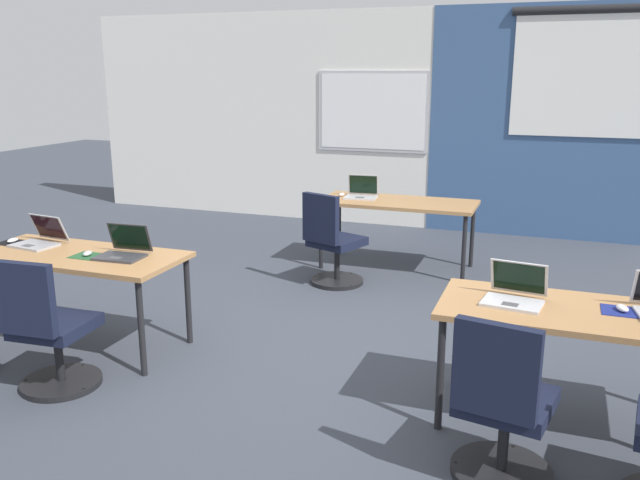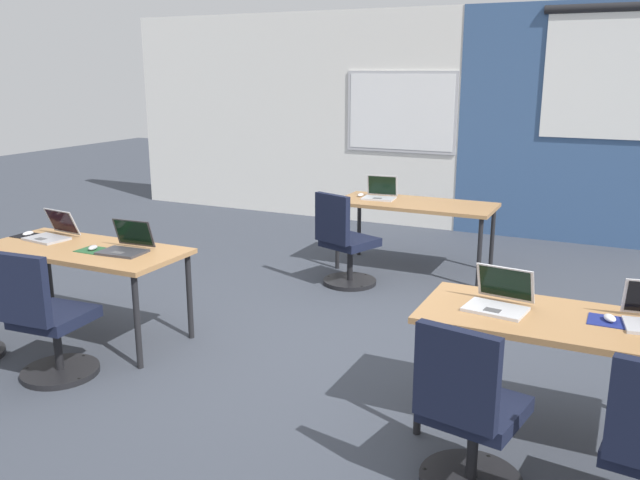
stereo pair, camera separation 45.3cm
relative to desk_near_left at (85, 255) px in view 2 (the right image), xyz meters
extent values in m
plane|color=#383D47|center=(1.75, 0.60, -0.66)|extent=(24.00, 24.00, 0.00)
cube|color=silver|center=(1.75, 4.80, 0.74)|extent=(10.00, 0.20, 2.80)
cube|color=#385684|center=(3.00, 4.69, 0.74)|extent=(2.62, 0.01, 2.80)
cube|color=#B7B7BC|center=(0.93, 4.69, 0.84)|extent=(1.48, 0.02, 1.04)
cube|color=white|center=(0.93, 4.68, 0.84)|extent=(1.40, 0.02, 0.96)
cube|color=white|center=(3.67, 4.67, 1.30)|extent=(2.00, 0.02, 1.38)
cube|color=#A37547|center=(0.00, 0.00, 0.04)|extent=(1.60, 0.70, 0.04)
cylinder|color=black|center=(0.74, -0.30, -0.32)|extent=(0.04, 0.04, 0.68)
cylinder|color=black|center=(-0.74, 0.30, -0.32)|extent=(0.04, 0.04, 0.68)
cylinder|color=black|center=(0.74, 0.30, -0.32)|extent=(0.04, 0.04, 0.68)
cube|color=#A37547|center=(3.50, 0.00, 0.04)|extent=(1.60, 0.70, 0.04)
cylinder|color=black|center=(2.76, -0.30, -0.32)|extent=(0.04, 0.04, 0.68)
cylinder|color=black|center=(2.76, 0.30, -0.32)|extent=(0.04, 0.04, 0.68)
cube|color=#A37547|center=(1.75, 2.80, 0.04)|extent=(1.60, 0.70, 0.04)
cylinder|color=black|center=(1.01, 2.50, -0.32)|extent=(0.04, 0.04, 0.68)
cylinder|color=black|center=(2.49, 2.50, -0.32)|extent=(0.04, 0.04, 0.68)
cylinder|color=black|center=(1.01, 3.10, -0.32)|extent=(0.04, 0.04, 0.68)
cylinder|color=black|center=(2.49, 3.10, -0.32)|extent=(0.04, 0.04, 0.68)
cube|color=#B7B7BC|center=(1.35, 2.80, 0.07)|extent=(0.35, 0.26, 0.02)
cube|color=#4C4C4F|center=(1.35, 2.75, 0.08)|extent=(0.10, 0.07, 0.00)
cube|color=#B7B7BC|center=(1.34, 2.93, 0.19)|extent=(0.33, 0.08, 0.22)
cube|color=black|center=(1.34, 2.93, 0.19)|extent=(0.30, 0.06, 0.19)
ellipsoid|color=silver|center=(1.12, 2.86, 0.08)|extent=(0.06, 0.10, 0.03)
cylinder|color=black|center=(1.33, 2.09, -0.64)|extent=(0.52, 0.52, 0.04)
cylinder|color=black|center=(1.33, 2.09, -0.45)|extent=(0.06, 0.06, 0.34)
cube|color=black|center=(1.33, 2.09, -0.24)|extent=(0.56, 0.56, 0.08)
cube|color=black|center=(1.24, 1.85, 0.03)|extent=(0.40, 0.19, 0.46)
sphere|color=black|center=(1.41, 2.31, -0.64)|extent=(0.04, 0.04, 0.04)
sphere|color=black|center=(1.51, 1.94, -0.64)|extent=(0.04, 0.04, 0.04)
sphere|color=black|center=(1.09, 2.10, -0.64)|extent=(0.04, 0.04, 0.04)
cube|color=#333338|center=(0.38, 0.00, 0.07)|extent=(0.34, 0.25, 0.02)
cube|color=#4C4C4F|center=(0.39, -0.06, 0.08)|extent=(0.09, 0.07, 0.00)
cube|color=#333338|center=(0.37, 0.14, 0.18)|extent=(0.33, 0.10, 0.21)
cube|color=black|center=(0.37, 0.14, 0.18)|extent=(0.30, 0.08, 0.19)
cube|color=#23512D|center=(0.13, -0.03, 0.06)|extent=(0.22, 0.19, 0.00)
ellipsoid|color=#B2B2B7|center=(0.13, -0.03, 0.08)|extent=(0.08, 0.11, 0.03)
cylinder|color=black|center=(0.31, -0.62, -0.64)|extent=(0.52, 0.52, 0.04)
cylinder|color=black|center=(0.31, -0.62, -0.45)|extent=(0.06, 0.06, 0.34)
cube|color=black|center=(0.31, -0.62, -0.24)|extent=(0.47, 0.47, 0.08)
cube|color=black|center=(0.33, -0.86, 0.03)|extent=(0.40, 0.09, 0.46)
sphere|color=black|center=(0.29, -0.38, -0.64)|extent=(0.04, 0.04, 0.04)
sphere|color=black|center=(0.54, -0.67, -0.64)|extent=(0.04, 0.04, 0.04)
sphere|color=black|center=(0.09, -0.70, -0.64)|extent=(0.04, 0.04, 0.04)
cube|color=#9E9EA3|center=(-0.44, 0.05, 0.07)|extent=(0.36, 0.27, 0.02)
cube|color=#4C4C4F|center=(-0.45, 0.00, 0.08)|extent=(0.10, 0.07, 0.00)
cube|color=#9E9EA3|center=(-0.42, 0.20, 0.18)|extent=(0.34, 0.13, 0.21)
cube|color=black|center=(-0.42, 0.20, 0.18)|extent=(0.30, 0.11, 0.18)
cube|color=black|center=(-0.68, 0.08, 0.06)|extent=(0.22, 0.19, 0.00)
ellipsoid|color=silver|center=(-0.68, 0.08, 0.08)|extent=(0.06, 0.10, 0.03)
cube|color=navy|center=(3.70, 0.06, 0.06)|extent=(0.22, 0.19, 0.00)
ellipsoid|color=silver|center=(3.70, 0.06, 0.08)|extent=(0.09, 0.11, 0.03)
cube|color=silver|center=(3.11, -0.04, 0.07)|extent=(0.36, 0.27, 0.02)
cube|color=#4C4C4F|center=(3.10, -0.09, 0.08)|extent=(0.10, 0.07, 0.00)
cube|color=silver|center=(3.13, 0.11, 0.18)|extent=(0.34, 0.12, 0.21)
cube|color=black|center=(3.13, 0.11, 0.18)|extent=(0.30, 0.11, 0.18)
cylinder|color=black|center=(3.15, -0.65, -0.64)|extent=(0.52, 0.52, 0.04)
cylinder|color=black|center=(3.15, -0.65, -0.45)|extent=(0.06, 0.06, 0.34)
cube|color=black|center=(3.15, -0.65, -0.24)|extent=(0.51, 0.51, 0.08)
cube|color=black|center=(3.11, -0.89, 0.03)|extent=(0.40, 0.13, 0.46)
sphere|color=black|center=(3.19, -0.42, -0.64)|extent=(0.04, 0.04, 0.04)
sphere|color=black|center=(2.92, -0.68, -0.64)|extent=(0.04, 0.04, 0.04)
camera|label=1|loc=(3.31, -3.80, 1.37)|focal=37.17mm
camera|label=2|loc=(3.73, -3.63, 1.37)|focal=37.17mm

